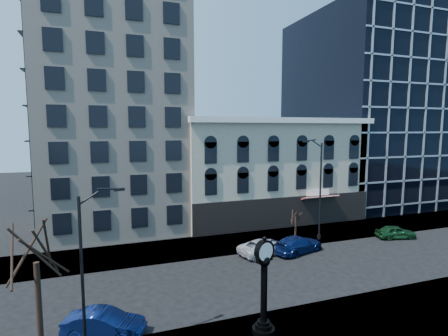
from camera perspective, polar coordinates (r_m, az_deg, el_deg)
name	(u,v)px	position (r m, az deg, el deg)	size (l,w,h in m)	color
ground	(216,283)	(26.90, -1.24, -18.29)	(160.00, 160.00, 0.00)	black
sidewalk_far	(190,248)	(34.03, -5.57, -12.81)	(160.00, 6.00, 0.12)	gray
cream_tower	(112,56)	(42.91, -17.89, 16.95)	(15.90, 15.40, 42.50)	beige
victorian_row	(268,171)	(44.08, 7.12, -0.49)	(22.60, 11.19, 12.50)	#BBB59A
glass_office	(370,111)	(59.38, 22.69, 8.56)	(20.00, 20.15, 28.00)	black
street_clock	(264,290)	(20.02, 6.54, -19.22)	(1.24, 1.24, 5.46)	black
street_lamp_near	(94,228)	(18.02, -20.50, -9.20)	(2.15, 0.80, 8.47)	black
street_lamp_far	(315,163)	(35.42, 14.63, 0.78)	(2.67, 0.49, 10.31)	black
bare_tree_near	(35,235)	(16.85, -28.53, -9.58)	(5.16, 5.16, 8.86)	black
bare_tree_far	(296,212)	(36.42, 11.65, -7.12)	(2.09, 2.09, 3.58)	black
car_near_b	(104,324)	(21.73, -18.98, -22.91)	(1.52, 4.35, 1.43)	#0C194C
car_far_a	(264,247)	(32.34, 6.53, -12.69)	(2.27, 4.91, 1.37)	silver
car_far_b	(298,244)	(33.33, 11.95, -12.08)	(2.12, 5.20, 1.51)	#0C194C
car_far_c	(396,232)	(40.63, 26.22, -9.35)	(1.59, 3.96, 1.35)	#143F1E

